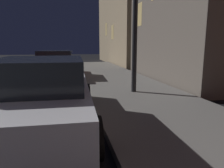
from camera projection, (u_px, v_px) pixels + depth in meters
car_white at (41, 95)px, 4.03m from camera, size 2.20×4.28×1.43m
car_red at (57, 65)px, 10.34m from camera, size 2.17×4.26×1.43m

